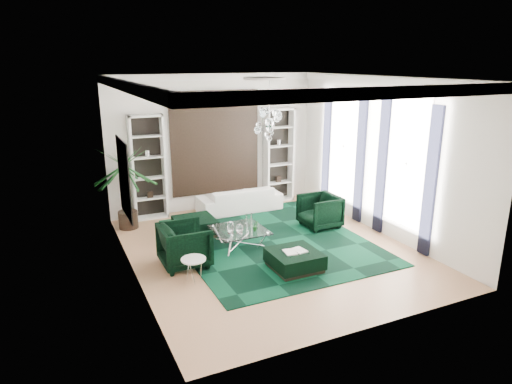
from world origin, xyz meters
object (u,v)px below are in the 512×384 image
sofa (239,199)px  ottoman_side (195,227)px  palm (125,177)px  coffee_table (239,238)px  side_table (194,270)px  armchair_left (185,245)px  ottoman_front (294,260)px  armchair_right (320,211)px

sofa → ottoman_side: (-1.72, -1.26, -0.13)m
ottoman_side → palm: (-1.40, 1.18, 1.13)m
coffee_table → side_table: side_table is taller
armchair_left → ottoman_front: armchair_left is taller
armchair_left → side_table: 0.81m
armchair_left → ottoman_front: bearing=-119.7°
palm → side_table: bearing=-79.8°
coffee_table → ottoman_side: bearing=123.5°
ottoman_side → ottoman_front: ottoman_side is taller
ottoman_side → sofa: bearing=36.3°
ottoman_side → side_table: 2.48m
palm → armchair_left: bearing=-76.0°
sofa → ottoman_front: size_ratio=2.42×
ottoman_side → side_table: bearing=-108.0°
sofa → coffee_table: bearing=67.1°
sofa → ottoman_front: bearing=83.5°
armchair_left → armchair_right: (3.79, 0.78, -0.03)m
armchair_right → ottoman_side: 3.19m
ottoman_front → palm: size_ratio=0.36×
armchair_left → ottoman_side: 1.75m
sofa → palm: 3.27m
ottoman_side → ottoman_front: bearing=-64.9°
armchair_left → armchair_right: armchair_left is taller
sofa → palm: bearing=1.6°
side_table → ottoman_front: bearing=-9.8°
sofa → side_table: 4.39m
ottoman_side → side_table: (-0.76, -2.35, 0.02)m
armchair_left → palm: size_ratio=0.37×
sofa → armchair_left: size_ratio=2.37×
ottoman_side → palm: size_ratio=0.35×
armchair_left → ottoman_side: (0.71, 1.58, -0.24)m
armchair_left → coffee_table: armchair_left is taller
armchair_left → ottoman_side: armchair_left is taller
armchair_right → coffee_table: (-2.36, -0.29, -0.22)m
ottoman_side → palm: 2.15m
coffee_table → palm: (-2.12, 2.27, 1.14)m
palm → ottoman_side: bearing=-40.1°
armchair_left → ottoman_front: 2.29m
coffee_table → armchair_right: bearing=7.1°
coffee_table → ottoman_side: 1.31m
side_table → palm: palm is taller
ottoman_front → sofa: bearing=83.5°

